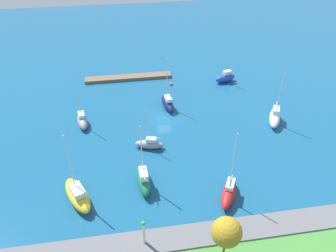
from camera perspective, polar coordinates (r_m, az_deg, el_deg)
The scene contains 14 objects.
water at distance 63.39m, azimuth -0.68°, elevation 1.34°, with size 160.00×160.00×0.00m, color #19567F.
pier_dock at distance 77.76m, azimuth -6.81°, elevation 8.29°, with size 19.65×2.41×0.69m, color brown.
breakwater at distance 43.50m, azimuth 5.04°, elevation -18.48°, with size 68.80×3.51×1.04m, color slate.
harbor_beacon at distance 40.67m, azimuth -4.21°, elevation -17.49°, with size 0.56×0.56×3.73m.
park_tree_midwest at distance 38.85m, azimuth 10.06°, elevation -17.53°, with size 3.47×3.47×5.81m.
sailboat_gray_center_basin at distance 55.80m, azimuth -3.23°, elevation -3.09°, with size 5.10×2.81×7.53m.
sailboat_red_outer_mooring at distance 48.00m, azimuth 10.42°, elevation -11.16°, with size 4.43×6.22×11.72m.
sailboat_white_lone_south at distance 64.73m, azimuth 17.89°, elevation 1.47°, with size 4.41×6.44×10.45m.
sailboat_blue_far_south at distance 76.73m, azimuth 9.83°, elevation 8.22°, with size 5.24×3.04×8.12m.
sailboat_yellow_by_breakwater at distance 48.50m, azimuth -15.29°, elevation -11.32°, with size 5.19×7.66×11.29m.
sailboat_green_off_beacon at distance 48.94m, azimuth -4.24°, elevation -9.09°, with size 2.09×6.47×10.59m.
sailboat_navy_west_end at distance 66.01m, azimuth -0.08°, elevation 4.02°, with size 2.51×6.04×10.44m.
sailboat_gray_mid_basin at distance 62.99m, azimuth -14.52°, elevation 0.91°, with size 2.61×5.42×9.93m.
mooring_buoy_orange at distance 74.56m, azimuth 0.54°, elevation 7.27°, with size 0.64×0.64×0.64m, color orange.
Camera 1 is at (7.64, 51.88, 35.62)m, focal length 35.45 mm.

